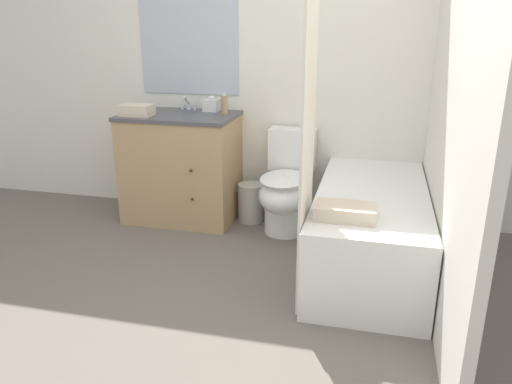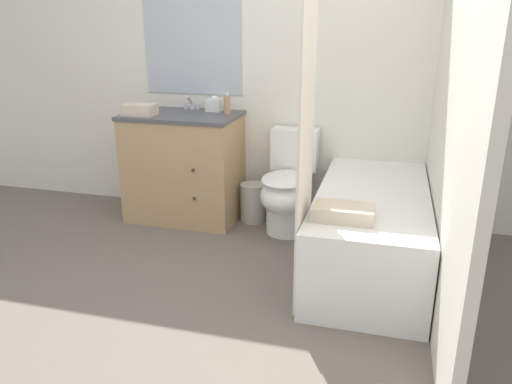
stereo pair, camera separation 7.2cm
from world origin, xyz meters
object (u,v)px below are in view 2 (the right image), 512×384
at_px(tissue_box, 215,105).
at_px(soap_dispenser, 227,104).
at_px(vanity_cabinet, 184,165).
at_px(bath_towel_folded, 343,213).
at_px(toilet, 288,189).
at_px(bathtub, 371,229).
at_px(hand_towel_folded, 140,110).
at_px(wastebasket, 253,202).
at_px(sink_faucet, 192,105).

xyz_separation_m(tissue_box, soap_dispenser, (0.14, -0.11, 0.03)).
height_order(vanity_cabinet, bath_towel_folded, vanity_cabinet).
bearing_deg(tissue_box, bath_towel_folded, -45.88).
bearing_deg(soap_dispenser, toilet, -16.97).
bearing_deg(soap_dispenser, vanity_cabinet, -167.45).
bearing_deg(bath_towel_folded, bathtub, 74.64).
distance_m(bathtub, hand_towel_folded, 1.97).
xyz_separation_m(wastebasket, tissue_box, (-0.36, 0.13, 0.77)).
relative_size(tissue_box, soap_dispenser, 0.73).
height_order(sink_faucet, bathtub, sink_faucet).
relative_size(toilet, bathtub, 0.48).
bearing_deg(bathtub, hand_towel_folded, 168.76).
relative_size(sink_faucet, hand_towel_folded, 0.57).
relative_size(bathtub, wastebasket, 5.07).
relative_size(vanity_cabinet, wastebasket, 2.86).
relative_size(wastebasket, hand_towel_folded, 1.27).
height_order(tissue_box, soap_dispenser, soap_dispenser).
height_order(toilet, tissue_box, tissue_box).
xyz_separation_m(toilet, bathtub, (0.65, -0.43, -0.08)).
bearing_deg(hand_towel_folded, wastebasket, 13.96).
bearing_deg(wastebasket, tissue_box, 160.25).
height_order(toilet, wastebasket, toilet).
distance_m(vanity_cabinet, hand_towel_folded, 0.57).
bearing_deg(bathtub, bath_towel_folded, -105.36).
distance_m(wastebasket, hand_towel_folded, 1.17).
bearing_deg(sink_faucet, vanity_cabinet, -90.00).
xyz_separation_m(vanity_cabinet, bath_towel_folded, (1.40, -1.03, 0.12)).
relative_size(vanity_cabinet, toilet, 1.17).
bearing_deg(toilet, soap_dispenser, 163.03).
bearing_deg(bath_towel_folded, tissue_box, 134.12).
bearing_deg(bathtub, sink_faucet, 154.90).
height_order(wastebasket, hand_towel_folded, hand_towel_folded).
distance_m(soap_dispenser, bath_towel_folded, 1.57).
height_order(bathtub, hand_towel_folded, hand_towel_folded).
bearing_deg(hand_towel_folded, sink_faucet, 51.30).
height_order(vanity_cabinet, wastebasket, vanity_cabinet).
bearing_deg(toilet, wastebasket, 155.37).
bearing_deg(bathtub, toilet, 146.52).
bearing_deg(sink_faucet, bathtub, -25.10).
bearing_deg(wastebasket, bathtub, -30.75).
relative_size(vanity_cabinet, tissue_box, 7.05).
relative_size(wastebasket, tissue_box, 2.47).
height_order(vanity_cabinet, soap_dispenser, soap_dispenser).
relative_size(sink_faucet, bath_towel_folded, 0.42).
distance_m(wastebasket, soap_dispenser, 0.82).
xyz_separation_m(bathtub, tissue_box, (-1.33, 0.71, 0.66)).
bearing_deg(bath_towel_folded, hand_towel_folded, 152.38).
distance_m(tissue_box, soap_dispenser, 0.18).
relative_size(sink_faucet, bathtub, 0.09).
bearing_deg(soap_dispenser, bathtub, -26.61).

